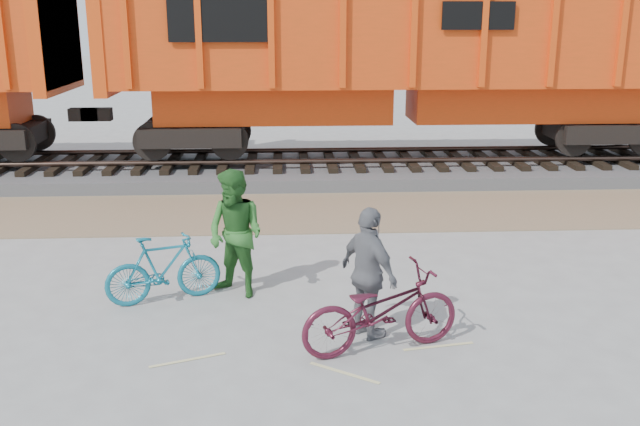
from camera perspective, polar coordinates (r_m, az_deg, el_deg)
The scene contains 9 objects.
ground at distance 9.27m, azimuth -3.68°, elevation -9.25°, with size 120.00×120.00×0.00m, color #9E9E99.
gravel_strip at distance 14.44m, azimuth -3.45°, elevation 0.06°, with size 120.00×3.00×0.02m, color #8F7558.
ballast_bed at distance 17.80m, azimuth -3.39°, elevation 3.55°, with size 120.00×4.00×0.30m, color slate.
track at distance 17.74m, azimuth -3.40°, elevation 4.57°, with size 120.00×2.60×0.24m.
hopper_car_center at distance 17.65m, azimuth 6.53°, elevation 12.74°, with size 14.00×3.13×4.65m.
bicycle_teal at distance 10.15m, azimuth -12.42°, elevation -4.38°, with size 0.46×1.61×0.97m, color #16728A.
bicycle_maroon at distance 8.53m, azimuth 4.89°, elevation -7.77°, with size 0.69×1.97×1.04m, color #4C1526.
person_man at distance 10.08m, azimuth -6.77°, elevation -1.67°, with size 0.89×0.69×1.83m, color #2B6626.
person_woman at distance 8.76m, azimuth 3.93°, elevation -4.85°, with size 0.98×0.41×1.67m, color slate.
Camera 1 is at (0.15, -8.40, 3.92)m, focal length 40.00 mm.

